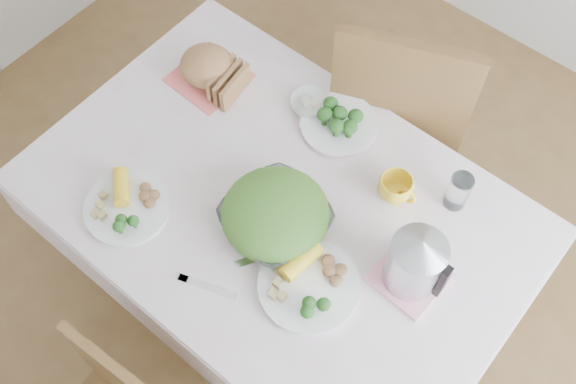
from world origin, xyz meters
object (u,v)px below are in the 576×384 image
Objects in this scene: chair_far at (400,111)px; yellow_mug at (395,188)px; dinner_plate_right at (309,286)px; salad_bowl at (276,218)px; dinner_plate_left at (127,208)px; dining_table at (280,255)px; electric_kettle at (416,261)px.

chair_far is 9.98× the size of yellow_mug.
chair_far is 3.68× the size of dinner_plate_right.
dinner_plate_right is at bearing -25.40° from salad_bowl.
chair_far is at bearing 105.78° from dinner_plate_right.
dinner_plate_left is (-0.38, -0.25, -0.03)m from salad_bowl.
dinner_plate_right is (0.25, -0.89, 0.31)m from chair_far.
chair_far reaches higher than dining_table.
dinner_plate_right is at bearing 14.73° from dinner_plate_left.
dining_table is at bearing 68.39° from chair_far.
electric_kettle reaches higher than yellow_mug.
yellow_mug is 0.29m from electric_kettle.
yellow_mug is at bearing 43.29° from dinner_plate_left.
chair_far is at bearing 118.42° from yellow_mug.
electric_kettle reaches higher than salad_bowl.
salad_bowl is (0.05, -0.79, 0.33)m from chair_far.
yellow_mug reaches higher than dinner_plate_right.
electric_kettle is at bearing 45.38° from dinner_plate_right.
dinner_plate_right is 0.31m from electric_kettle.
electric_kettle is (0.45, -0.68, 0.42)m from chair_far.
dinner_plate_left is at bearing -136.71° from yellow_mug.
dinner_plate_left is at bearing -143.77° from electric_kettle.
dinner_plate_right is at bearing -33.16° from dining_table.
dinner_plate_right is (0.24, -0.16, 0.40)m from dining_table.
dining_table is 1.31× the size of chair_far.
dinner_plate_right is 1.32× the size of electric_kettle.
yellow_mug is (0.21, 0.31, 0.01)m from salad_bowl.
dining_table is at bearing -162.35° from electric_kettle.
dinner_plate_left is at bearing -137.10° from dining_table.
dinner_plate_right is at bearing 83.58° from chair_far.
chair_far is 0.86m from salad_bowl.
yellow_mug is (0.25, 0.24, 0.43)m from dining_table.
chair_far is 0.92m from electric_kettle.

